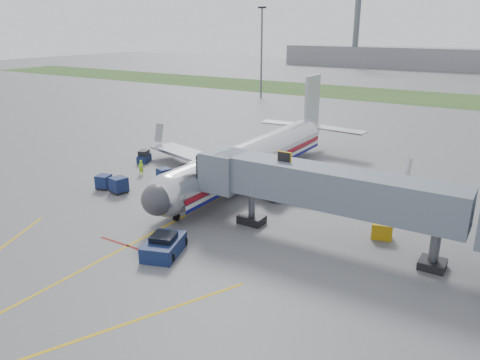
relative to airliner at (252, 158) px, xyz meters
The scene contains 16 objects.
ground 15.48m from the airliner, 90.01° to the right, with size 400.00×400.00×0.00m, color #565659.
grass_strip 74.80m from the airliner, 90.00° to the left, with size 300.00×25.00×0.01m, color #2D4C1E.
apron_markings 22.80m from the airliner, 90.01° to the right, with size 21.52×50.00×0.01m.
airliner is the anchor object (origin of this frame).
jet_bridge 16.54m from the airliner, 38.56° to the right, with size 25.30×4.00×6.90m.
light_mast_left 62.96m from the airliner, 118.72° to the left, with size 2.00×0.44×20.40m.
distant_terminal 155.08m from the airliner, 93.70° to the left, with size 120.00×14.00×8.00m, color slate.
control_tower 155.70m from the airliner, 104.96° to the left, with size 4.00×4.00×30.00m.
pushback_tug 19.14m from the airliner, 79.94° to the right, with size 3.46×4.40×1.61m.
baggage_tug 15.43m from the airliner, behind, with size 1.89×2.50×1.56m.
baggage_cart_a 9.97m from the airliner, 146.48° to the right, with size 1.71×1.71×1.47m.
baggage_cart_b 16.13m from the airliner, 137.86° to the right, with size 1.70×1.70×1.50m.
baggage_cart_c 14.55m from the airliner, 131.62° to the right, with size 1.81×1.81×1.66m.
belt_loader 3.36m from the airliner, 164.94° to the left, with size 1.89×4.40×2.09m.
ground_power_cart 18.14m from the airliner, 23.71° to the right, with size 1.84×1.45×1.30m.
ramp_worker 13.07m from the airliner, 156.96° to the right, with size 0.64×0.42×1.75m, color #98E41A.
Camera 1 is at (25.12, -27.49, 16.54)m, focal length 35.00 mm.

